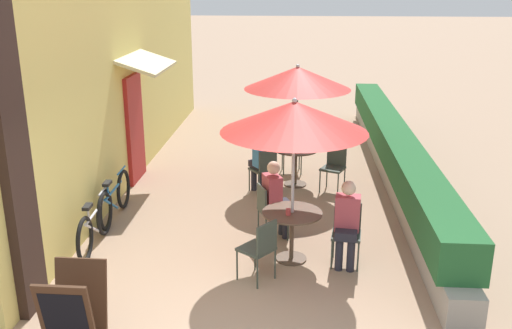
{
  "coord_description": "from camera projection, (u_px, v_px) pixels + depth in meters",
  "views": [
    {
      "loc": [
        0.8,
        -5.31,
        3.84
      ],
      "look_at": [
        0.15,
        3.41,
        1.0
      ],
      "focal_mm": 40.0,
      "sensor_mm": 36.0,
      "label": 1
    }
  ],
  "objects": [
    {
      "name": "bicycle_second",
      "position": [
        114.0,
        200.0,
        9.45
      ],
      "size": [
        0.11,
        1.79,
        0.78
      ],
      "rotation": [
        0.0,
        0.0,
        0.02
      ],
      "color": "black",
      "rests_on": "ground_plane"
    },
    {
      "name": "cafe_facade_wall",
      "position": [
        131.0,
        72.0,
        11.35
      ],
      "size": [
        0.98,
        11.94,
        4.2
      ],
      "color": "#E0CC6B",
      "rests_on": "ground_plane"
    },
    {
      "name": "seated_patron_near_back",
      "position": [
        275.0,
        196.0,
        8.71
      ],
      "size": [
        0.49,
        0.45,
        1.25
      ],
      "rotation": [
        0.0,
        0.0,
        11.39
      ],
      "color": "#23232D",
      "rests_on": "ground_plane"
    },
    {
      "name": "coffee_cup_near",
      "position": [
        288.0,
        212.0,
        7.88
      ],
      "size": [
        0.07,
        0.07,
        0.09
      ],
      "color": "#B73D3D",
      "rests_on": "patio_table_near"
    },
    {
      "name": "bicycle_leaning",
      "position": [
        96.0,
        223.0,
        8.58
      ],
      "size": [
        0.16,
        1.76,
        0.76
      ],
      "rotation": [
        0.0,
        0.0,
        0.06
      ],
      "color": "black",
      "rests_on": "ground_plane"
    },
    {
      "name": "cafe_chair_near_left",
      "position": [
        260.0,
        246.0,
        7.47
      ],
      "size": [
        0.56,
        0.56,
        0.87
      ],
      "rotation": [
        0.0,
        0.0,
        7.2
      ],
      "color": "#384238",
      "rests_on": "ground_plane"
    },
    {
      "name": "cafe_chair_mid_right",
      "position": [
        334.0,
        164.0,
        10.77
      ],
      "size": [
        0.53,
        0.53,
        0.87
      ],
      "rotation": [
        0.0,
        0.0,
        9.01
      ],
      "color": "#384238",
      "rests_on": "ground_plane"
    },
    {
      "name": "menu_board",
      "position": [
        74.0,
        312.0,
        6.06
      ],
      "size": [
        0.6,
        0.64,
        0.96
      ],
      "rotation": [
        0.0,
        0.0,
        -0.01
      ],
      "color": "#422819",
      "rests_on": "ground_plane"
    },
    {
      "name": "patio_umbrella_mid",
      "position": [
        298.0,
        78.0,
        10.56
      ],
      "size": [
        1.99,
        1.99,
        2.36
      ],
      "color": "#B7B7BC",
      "rests_on": "ground_plane"
    },
    {
      "name": "cafe_chair_near_back",
      "position": [
        269.0,
        207.0,
        8.73
      ],
      "size": [
        0.52,
        0.52,
        0.87
      ],
      "rotation": [
        0.0,
        0.0,
        11.39
      ],
      "color": "#384238",
      "rests_on": "ground_plane"
    },
    {
      "name": "cafe_chair_near_right",
      "position": [
        347.0,
        229.0,
        7.99
      ],
      "size": [
        0.45,
        0.45,
        0.87
      ],
      "rotation": [
        0.0,
        0.0,
        9.3
      ],
      "color": "#384238",
      "rests_on": "ground_plane"
    },
    {
      "name": "patio_table_near",
      "position": [
        292.0,
        224.0,
        8.05
      ],
      "size": [
        0.85,
        0.85,
        0.74
      ],
      "color": "brown",
      "rests_on": "ground_plane"
    },
    {
      "name": "seated_patron_near_right",
      "position": [
        347.0,
        221.0,
        7.83
      ],
      "size": [
        0.37,
        0.44,
        1.25
      ],
      "rotation": [
        0.0,
        0.0,
        9.3
      ],
      "color": "#23232D",
      "rests_on": "ground_plane"
    },
    {
      "name": "cafe_chair_mid_back",
      "position": [
        288.0,
        148.0,
        11.77
      ],
      "size": [
        0.44,
        0.44,
        0.87
      ],
      "rotation": [
        0.0,
        0.0,
        11.11
      ],
      "color": "#384238",
      "rests_on": "ground_plane"
    },
    {
      "name": "seated_patron_mid_left",
      "position": [
        261.0,
        157.0,
        10.64
      ],
      "size": [
        0.49,
        0.51,
        1.25
      ],
      "rotation": [
        0.0,
        0.0,
        6.92
      ],
      "color": "#23232D",
      "rests_on": "ground_plane"
    },
    {
      "name": "patio_umbrella_near",
      "position": [
        294.0,
        117.0,
        7.57
      ],
      "size": [
        1.99,
        1.99,
        2.36
      ],
      "color": "#B7B7BC",
      "rests_on": "ground_plane"
    },
    {
      "name": "cafe_chair_mid_left",
      "position": [
        265.0,
        167.0,
        10.6
      ],
      "size": [
        0.56,
        0.56,
        0.87
      ],
      "rotation": [
        0.0,
        0.0,
        6.92
      ],
      "color": "#384238",
      "rests_on": "ground_plane"
    },
    {
      "name": "coffee_cup_mid",
      "position": [
        293.0,
        146.0,
        11.0
      ],
      "size": [
        0.07,
        0.07,
        0.09
      ],
      "color": "teal",
      "rests_on": "patio_table_mid"
    },
    {
      "name": "planter_hedge",
      "position": [
        393.0,
        152.0,
        11.49
      ],
      "size": [
        0.6,
        10.94,
        1.01
      ],
      "color": "gray",
      "rests_on": "ground_plane"
    },
    {
      "name": "patio_table_mid",
      "position": [
        296.0,
        158.0,
        11.04
      ],
      "size": [
        0.85,
        0.85,
        0.74
      ],
      "color": "brown",
      "rests_on": "ground_plane"
    }
  ]
}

